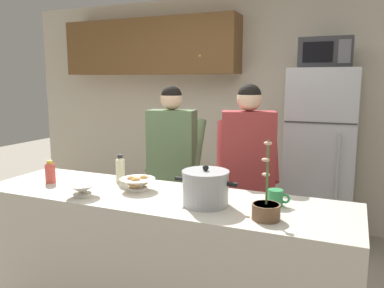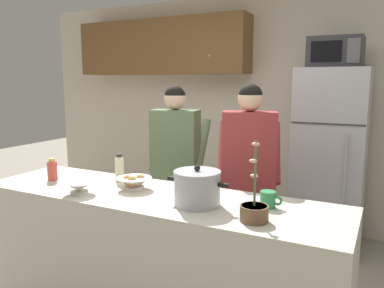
{
  "view_description": "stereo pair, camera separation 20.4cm",
  "coord_description": "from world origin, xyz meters",
  "px_view_note": "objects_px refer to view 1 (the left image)",
  "views": [
    {
      "loc": [
        1.13,
        -2.11,
        1.65
      ],
      "look_at": [
        0.0,
        0.55,
        1.17
      ],
      "focal_mm": 36.05,
      "sensor_mm": 36.0,
      "label": 1
    },
    {
      "loc": [
        1.31,
        -2.02,
        1.65
      ],
      "look_at": [
        0.0,
        0.55,
        1.17
      ],
      "focal_mm": 36.05,
      "sensor_mm": 36.0,
      "label": 2
    }
  ],
  "objects_px": {
    "refrigerator": "(321,158)",
    "bottle_mid_counter": "(50,172)",
    "bottle_near_edge": "(120,169)",
    "coffee_mug": "(276,198)",
    "person_near_pot": "(172,156)",
    "microwave": "(326,53)",
    "potted_orchid": "(266,209)",
    "bread_bowl": "(137,183)",
    "person_by_sink": "(248,162)",
    "cooking_pot": "(205,188)",
    "empty_bowl": "(82,189)"
  },
  "relations": [
    {
      "from": "bottle_near_edge",
      "to": "bottle_mid_counter",
      "type": "height_order",
      "value": "bottle_near_edge"
    },
    {
      "from": "microwave",
      "to": "bread_bowl",
      "type": "distance_m",
      "value": 2.25
    },
    {
      "from": "microwave",
      "to": "cooking_pot",
      "type": "relative_size",
      "value": 1.23
    },
    {
      "from": "refrigerator",
      "to": "bottle_near_edge",
      "type": "xyz_separation_m",
      "value": [
        -1.24,
        -1.68,
        0.14
      ]
    },
    {
      "from": "cooking_pot",
      "to": "bread_bowl",
      "type": "relative_size",
      "value": 1.65
    },
    {
      "from": "coffee_mug",
      "to": "person_near_pot",
      "type": "bearing_deg",
      "value": 143.69
    },
    {
      "from": "coffee_mug",
      "to": "bottle_mid_counter",
      "type": "xyz_separation_m",
      "value": [
        -1.59,
        -0.12,
        0.03
      ]
    },
    {
      "from": "cooking_pot",
      "to": "potted_orchid",
      "type": "height_order",
      "value": "potted_orchid"
    },
    {
      "from": "empty_bowl",
      "to": "bottle_near_edge",
      "type": "xyz_separation_m",
      "value": [
        0.04,
        0.37,
        0.05
      ]
    },
    {
      "from": "person_by_sink",
      "to": "cooking_pot",
      "type": "xyz_separation_m",
      "value": [
        -0.03,
        -0.85,
        0.01
      ]
    },
    {
      "from": "cooking_pot",
      "to": "coffee_mug",
      "type": "bearing_deg",
      "value": 21.63
    },
    {
      "from": "potted_orchid",
      "to": "cooking_pot",
      "type": "bearing_deg",
      "value": 165.2
    },
    {
      "from": "person_near_pot",
      "to": "bottle_near_edge",
      "type": "height_order",
      "value": "person_near_pot"
    },
    {
      "from": "coffee_mug",
      "to": "bottle_near_edge",
      "type": "height_order",
      "value": "bottle_near_edge"
    },
    {
      "from": "potted_orchid",
      "to": "coffee_mug",
      "type": "bearing_deg",
      "value": 89.26
    },
    {
      "from": "refrigerator",
      "to": "microwave",
      "type": "height_order",
      "value": "microwave"
    },
    {
      "from": "empty_bowl",
      "to": "cooking_pot",
      "type": "bearing_deg",
      "value": 10.43
    },
    {
      "from": "refrigerator",
      "to": "bottle_mid_counter",
      "type": "height_order",
      "value": "refrigerator"
    },
    {
      "from": "microwave",
      "to": "coffee_mug",
      "type": "height_order",
      "value": "microwave"
    },
    {
      "from": "person_by_sink",
      "to": "bread_bowl",
      "type": "xyz_separation_m",
      "value": [
        -0.56,
        -0.75,
        -0.04
      ]
    },
    {
      "from": "bread_bowl",
      "to": "potted_orchid",
      "type": "distance_m",
      "value": 0.93
    },
    {
      "from": "cooking_pot",
      "to": "person_near_pot",
      "type": "bearing_deg",
      "value": 125.77
    },
    {
      "from": "bottle_near_edge",
      "to": "bottle_mid_counter",
      "type": "xyz_separation_m",
      "value": [
        -0.46,
        -0.2,
        -0.02
      ]
    },
    {
      "from": "refrigerator",
      "to": "bottle_mid_counter",
      "type": "relative_size",
      "value": 10.83
    },
    {
      "from": "person_near_pot",
      "to": "bottle_near_edge",
      "type": "xyz_separation_m",
      "value": [
        -0.08,
        -0.7,
        0.02
      ]
    },
    {
      "from": "empty_bowl",
      "to": "bottle_mid_counter",
      "type": "distance_m",
      "value": 0.46
    },
    {
      "from": "microwave",
      "to": "potted_orchid",
      "type": "height_order",
      "value": "microwave"
    },
    {
      "from": "person_by_sink",
      "to": "bottle_mid_counter",
      "type": "distance_m",
      "value": 1.48
    },
    {
      "from": "coffee_mug",
      "to": "empty_bowl",
      "type": "bearing_deg",
      "value": -165.74
    },
    {
      "from": "microwave",
      "to": "person_near_pot",
      "type": "xyz_separation_m",
      "value": [
        -1.16,
        -0.96,
        -0.91
      ]
    },
    {
      "from": "potted_orchid",
      "to": "refrigerator",
      "type": "bearing_deg",
      "value": 86.84
    },
    {
      "from": "cooking_pot",
      "to": "bread_bowl",
      "type": "height_order",
      "value": "cooking_pot"
    },
    {
      "from": "refrigerator",
      "to": "potted_orchid",
      "type": "xyz_separation_m",
      "value": [
        -0.11,
        -2.01,
        0.1
      ]
    },
    {
      "from": "bottle_mid_counter",
      "to": "microwave",
      "type": "bearing_deg",
      "value": 47.51
    },
    {
      "from": "person_near_pot",
      "to": "empty_bowl",
      "type": "height_order",
      "value": "person_near_pot"
    },
    {
      "from": "person_near_pot",
      "to": "empty_bowl",
      "type": "distance_m",
      "value": 1.08
    },
    {
      "from": "person_by_sink",
      "to": "bottle_near_edge",
      "type": "xyz_separation_m",
      "value": [
        -0.77,
        -0.62,
        0.01
      ]
    },
    {
      "from": "refrigerator",
      "to": "bread_bowl",
      "type": "relative_size",
      "value": 7.42
    },
    {
      "from": "cooking_pot",
      "to": "bottle_mid_counter",
      "type": "height_order",
      "value": "cooking_pot"
    },
    {
      "from": "refrigerator",
      "to": "potted_orchid",
      "type": "bearing_deg",
      "value": -93.16
    },
    {
      "from": "refrigerator",
      "to": "person_by_sink",
      "type": "relative_size",
      "value": 1.09
    },
    {
      "from": "cooking_pot",
      "to": "empty_bowl",
      "type": "height_order",
      "value": "cooking_pot"
    },
    {
      "from": "person_near_pot",
      "to": "microwave",
      "type": "bearing_deg",
      "value": 39.65
    },
    {
      "from": "refrigerator",
      "to": "cooking_pot",
      "type": "height_order",
      "value": "refrigerator"
    },
    {
      "from": "person_by_sink",
      "to": "potted_orchid",
      "type": "xyz_separation_m",
      "value": [
        0.35,
        -0.95,
        -0.03
      ]
    },
    {
      "from": "refrigerator",
      "to": "empty_bowl",
      "type": "relative_size",
      "value": 8.48
    },
    {
      "from": "person_by_sink",
      "to": "bottle_near_edge",
      "type": "distance_m",
      "value": 0.99
    },
    {
      "from": "bottle_near_edge",
      "to": "potted_orchid",
      "type": "bearing_deg",
      "value": -16.34
    },
    {
      "from": "person_by_sink",
      "to": "coffee_mug",
      "type": "distance_m",
      "value": 0.79
    },
    {
      "from": "person_by_sink",
      "to": "bread_bowl",
      "type": "bearing_deg",
      "value": -126.77
    }
  ]
}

